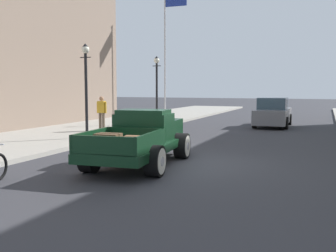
% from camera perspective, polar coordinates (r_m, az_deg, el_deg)
% --- Properties ---
extents(ground_plane, '(140.00, 140.00, 0.00)m').
position_cam_1_polar(ground_plane, '(11.71, 1.91, -5.40)').
color(ground_plane, '#333338').
extents(hotrod_truck_dark_green, '(2.47, 5.04, 1.58)m').
position_cam_1_polar(hotrod_truck_dark_green, '(11.66, -3.63, -1.71)').
color(hotrod_truck_dark_green, black).
rests_on(hotrod_truck_dark_green, ground).
extents(car_background_grey, '(1.91, 4.32, 1.65)m').
position_cam_1_polar(car_background_grey, '(23.32, 14.81, 1.79)').
color(car_background_grey, slate).
rests_on(car_background_grey, ground).
extents(pedestrian_sidewalk_left, '(0.53, 0.22, 1.65)m').
position_cam_1_polar(pedestrian_sidewalk_left, '(19.38, -9.49, 2.12)').
color(pedestrian_sidewalk_left, brown).
rests_on(pedestrian_sidewalk_left, sidewalk_left).
extents(street_lamp_near, '(0.50, 0.32, 3.85)m').
position_cam_1_polar(street_lamp_near, '(16.61, -11.68, 6.00)').
color(street_lamp_near, black).
rests_on(street_lamp_near, sidewalk_left).
extents(street_lamp_far, '(0.50, 0.32, 3.85)m').
position_cam_1_polar(street_lamp_far, '(22.78, -1.63, 5.97)').
color(street_lamp_far, black).
rests_on(street_lamp_far, sidewalk_left).
extents(flagpole, '(1.74, 0.16, 9.16)m').
position_cam_1_polar(flagpole, '(29.53, -0.02, 12.46)').
color(flagpole, '#B2B2B7').
rests_on(flagpole, sidewalk_left).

